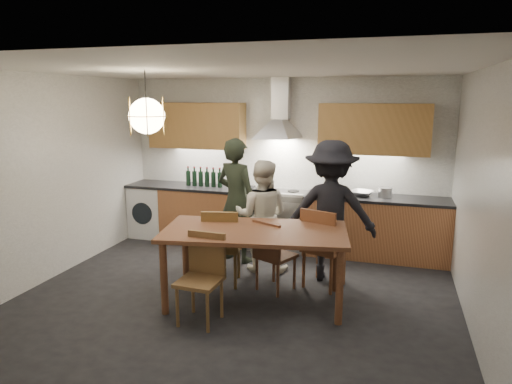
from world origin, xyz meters
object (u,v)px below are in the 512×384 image
(person_right, at_px, (330,211))
(mixing_bowl, at_px, (362,193))
(chair_back_left, at_px, (221,243))
(stock_pot, at_px, (385,193))
(person_left, at_px, (237,200))
(dining_table, at_px, (255,238))
(chair_front, at_px, (203,271))
(person_mid, at_px, (262,216))
(wine_bottles, at_px, (204,177))

(person_right, relative_size, mixing_bowl, 5.55)
(chair_back_left, bearing_deg, person_right, -164.84)
(mixing_bowl, distance_m, stock_pot, 0.32)
(person_left, bearing_deg, stock_pot, -140.25)
(chair_back_left, relative_size, person_right, 0.55)
(person_left, height_order, stock_pot, person_left)
(person_left, bearing_deg, mixing_bowl, -136.97)
(dining_table, bearing_deg, chair_back_left, 139.73)
(person_left, height_order, mixing_bowl, person_left)
(person_right, bearing_deg, dining_table, 46.66)
(stock_pot, bearing_deg, dining_table, -124.30)
(chair_front, distance_m, stock_pot, 3.09)
(chair_back_left, distance_m, person_mid, 0.77)
(person_right, bearing_deg, wine_bottles, -31.80)
(mixing_bowl, bearing_deg, person_mid, -141.40)
(chair_back_left, height_order, chair_front, chair_back_left)
(dining_table, height_order, person_left, person_left)
(dining_table, xyz_separation_m, stock_pot, (1.35, 1.97, 0.21))
(person_mid, relative_size, mixing_bowl, 4.68)
(chair_front, distance_m, person_mid, 1.56)
(chair_front, xyz_separation_m, wine_bottles, (-1.06, 2.52, 0.52))
(mixing_bowl, height_order, wine_bottles, wine_bottles)
(chair_back_left, relative_size, person_mid, 0.65)
(person_right, distance_m, wine_bottles, 2.40)
(chair_front, height_order, person_right, person_right)
(person_mid, bearing_deg, wine_bottles, -45.10)
(chair_back_left, distance_m, wine_bottles, 1.97)
(person_left, xyz_separation_m, wine_bottles, (-0.81, 0.73, 0.17))
(chair_front, bearing_deg, person_mid, 85.71)
(dining_table, height_order, chair_back_left, chair_back_left)
(chair_front, bearing_deg, person_left, 100.90)
(person_mid, distance_m, mixing_bowl, 1.58)
(chair_back_left, height_order, wine_bottles, wine_bottles)
(dining_table, distance_m, stock_pot, 2.40)
(chair_back_left, height_order, person_right, person_right)
(person_right, relative_size, wine_bottles, 2.88)
(stock_pot, bearing_deg, person_mid, -147.52)
(person_right, relative_size, stock_pot, 9.32)
(dining_table, relative_size, person_left, 1.24)
(person_right, xyz_separation_m, mixing_bowl, (0.31, 1.01, 0.04))
(person_mid, xyz_separation_m, person_right, (0.91, -0.03, 0.14))
(person_mid, xyz_separation_m, stock_pot, (1.55, 0.99, 0.21))
(person_mid, relative_size, stock_pot, 7.85)
(person_mid, distance_m, person_right, 0.93)
(person_left, relative_size, wine_bottles, 2.83)
(chair_back_left, bearing_deg, wine_bottles, -73.18)
(person_mid, relative_size, person_right, 0.84)
(dining_table, xyz_separation_m, wine_bottles, (-1.46, 1.97, 0.29))
(dining_table, xyz_separation_m, chair_back_left, (-0.52, 0.31, -0.20))
(dining_table, bearing_deg, chair_front, -135.87)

